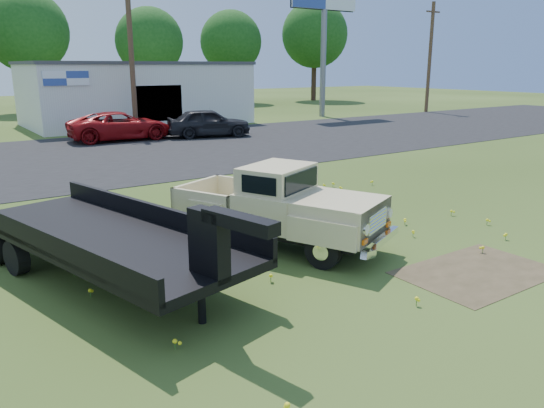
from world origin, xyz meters
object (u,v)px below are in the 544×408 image
Objects in this scene: vintage_pickup_truck at (277,205)px; flatbed_trailer at (104,230)px; dark_sedan at (209,123)px; billboard at (324,2)px; red_pickup at (121,126)px.

flatbed_trailer reaches higher than vintage_pickup_truck.
vintage_pickup_truck is 0.71× the size of flatbed_trailer.
flatbed_trailer is 20.49m from dark_sedan.
dark_sedan is at bearing -155.23° from billboard.
flatbed_trailer is at bearing 163.45° from red_pickup.
flatbed_trailer reaches higher than red_pickup.
billboard reaches higher than dark_sedan.
billboard is 2.39× the size of dark_sedan.
vintage_pickup_truck is 19.00m from red_pickup.
red_pickup is 4.74m from dark_sedan.
red_pickup is at bearing 56.09° from flatbed_trailer.
vintage_pickup_truck is at bearing -16.80° from flatbed_trailer.
flatbed_trailer is 1.30× the size of red_pickup.
flatbed_trailer is at bearing 152.93° from vintage_pickup_truck.
vintage_pickup_truck is at bearing 173.33° from dark_sedan.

